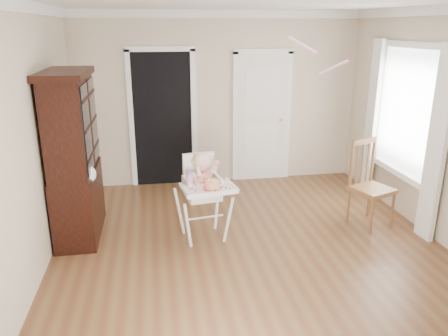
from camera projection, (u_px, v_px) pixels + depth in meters
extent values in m
plane|color=brown|center=(252.00, 251.00, 5.01)|extent=(5.00, 5.00, 0.00)
plane|color=white|center=(258.00, 0.00, 4.17)|extent=(5.00, 5.00, 0.00)
plane|color=#C1B196|center=(219.00, 100.00, 6.94)|extent=(4.50, 0.00, 4.50)
plane|color=#C1B196|center=(30.00, 146.00, 4.24)|extent=(0.00, 5.00, 5.00)
cube|color=black|center=(163.00, 120.00, 6.88)|extent=(0.90, 0.03, 2.10)
cube|color=white|center=(131.00, 121.00, 6.80)|extent=(0.08, 0.05, 2.18)
cube|color=white|center=(194.00, 119.00, 6.95)|extent=(0.08, 0.05, 2.18)
cube|color=white|center=(160.00, 49.00, 6.54)|extent=(1.06, 0.05, 0.08)
cube|color=white|center=(262.00, 119.00, 7.12)|extent=(0.80, 0.05, 2.05)
cube|color=white|center=(235.00, 120.00, 7.06)|extent=(0.08, 0.05, 2.13)
cube|color=white|center=(288.00, 118.00, 7.19)|extent=(0.08, 0.05, 2.13)
sphere|color=gold|center=(281.00, 120.00, 7.15)|extent=(0.06, 0.06, 0.06)
cube|color=white|center=(408.00, 112.00, 5.67)|extent=(0.02, 1.20, 1.60)
cube|color=white|center=(415.00, 45.00, 5.41)|extent=(0.06, 1.36, 0.08)
cube|color=white|center=(437.00, 146.00, 5.00)|extent=(0.08, 0.28, 2.30)
cube|color=white|center=(372.00, 119.00, 6.47)|extent=(0.08, 0.28, 2.30)
cylinder|color=white|center=(188.00, 227.00, 4.99)|extent=(0.11, 0.14, 0.61)
cylinder|color=white|center=(228.00, 221.00, 5.13)|extent=(0.14, 0.11, 0.61)
cylinder|color=white|center=(179.00, 212.00, 5.39)|extent=(0.14, 0.11, 0.61)
cylinder|color=white|center=(217.00, 207.00, 5.54)|extent=(0.11, 0.14, 0.61)
cylinder|color=white|center=(204.00, 217.00, 5.21)|extent=(0.46, 0.10, 0.02)
cube|color=white|center=(203.00, 195.00, 5.18)|extent=(0.44, 0.42, 0.08)
cube|color=white|center=(187.00, 187.00, 5.08)|extent=(0.09, 0.35, 0.18)
cube|color=white|center=(218.00, 183.00, 5.20)|extent=(0.09, 0.35, 0.18)
cube|color=white|center=(199.00, 171.00, 5.26)|extent=(0.39, 0.12, 0.45)
cube|color=white|center=(208.00, 189.00, 4.91)|extent=(0.62, 0.49, 0.03)
cube|color=white|center=(214.00, 194.00, 4.72)|extent=(0.57, 0.12, 0.04)
ellipsoid|color=beige|center=(202.00, 181.00, 5.15)|extent=(0.27, 0.23, 0.30)
sphere|color=beige|center=(202.00, 162.00, 5.08)|extent=(0.24, 0.24, 0.21)
sphere|color=red|center=(203.00, 178.00, 5.08)|extent=(0.15, 0.15, 0.15)
sphere|color=red|center=(202.00, 168.00, 5.01)|extent=(0.08, 0.08, 0.08)
sphere|color=red|center=(217.00, 163.00, 5.05)|extent=(0.07, 0.07, 0.07)
cylinder|color=silver|center=(212.00, 188.00, 4.88)|extent=(0.22, 0.22, 0.01)
cylinder|color=red|center=(212.00, 184.00, 4.86)|extent=(0.17, 0.17, 0.09)
cylinder|color=#F2E08C|center=(214.00, 181.00, 4.84)|extent=(0.08, 0.08, 0.02)
cylinder|color=#CF7EB6|center=(190.00, 180.00, 4.98)|extent=(0.07, 0.07, 0.11)
cylinder|color=#9D6ABA|center=(190.00, 175.00, 4.96)|extent=(0.07, 0.07, 0.03)
cone|color=#9D6ABA|center=(190.00, 172.00, 4.94)|extent=(0.02, 0.02, 0.04)
cube|color=black|center=(79.00, 202.00, 5.32)|extent=(0.46, 1.11, 0.83)
cube|color=black|center=(71.00, 124.00, 5.02)|extent=(0.43, 1.11, 1.11)
cube|color=black|center=(87.00, 129.00, 4.79)|extent=(0.02, 0.48, 0.97)
cube|color=black|center=(93.00, 119.00, 5.31)|extent=(0.02, 0.48, 0.97)
cube|color=black|center=(65.00, 74.00, 4.84)|extent=(0.50, 1.18, 0.07)
ellipsoid|color=white|center=(88.00, 174.00, 4.90)|extent=(0.18, 0.15, 0.20)
cube|color=brown|center=(372.00, 190.00, 5.54)|extent=(0.58, 0.58, 0.05)
cylinder|color=brown|center=(371.00, 216.00, 5.37)|extent=(0.04, 0.04, 0.48)
cylinder|color=brown|center=(393.00, 209.00, 5.55)|extent=(0.04, 0.04, 0.48)
cylinder|color=brown|center=(348.00, 205.00, 5.68)|extent=(0.04, 0.04, 0.48)
cylinder|color=brown|center=(369.00, 200.00, 5.87)|extent=(0.04, 0.04, 0.48)
cylinder|color=brown|center=(351.00, 165.00, 5.52)|extent=(0.04, 0.04, 0.62)
cylinder|color=brown|center=(373.00, 160.00, 5.71)|extent=(0.04, 0.04, 0.62)
cube|color=brown|center=(364.00, 141.00, 5.53)|extent=(0.40, 0.19, 0.06)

